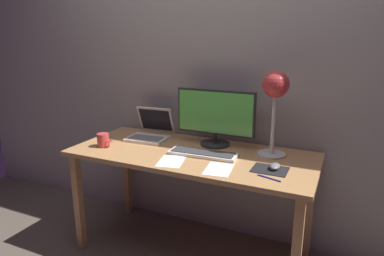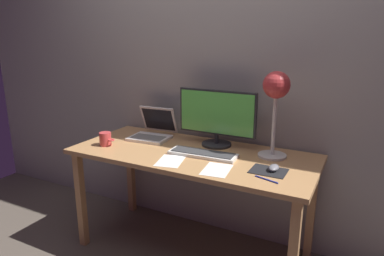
{
  "view_description": "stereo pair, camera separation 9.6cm",
  "coord_description": "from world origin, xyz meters",
  "px_view_note": "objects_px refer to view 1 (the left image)",
  "views": [
    {
      "loc": [
        0.91,
        -1.96,
        1.49
      ],
      "look_at": [
        0.02,
        -0.05,
        0.92
      ],
      "focal_mm": 32.47,
      "sensor_mm": 36.0,
      "label": 1
    },
    {
      "loc": [
        0.99,
        -1.92,
        1.49
      ],
      "look_at": [
        0.02,
        -0.05,
        0.92
      ],
      "focal_mm": 32.47,
      "sensor_mm": 36.0,
      "label": 2
    }
  ],
  "objects_px": {
    "monitor": "(215,116)",
    "coffee_mug": "(103,140)",
    "mouse": "(275,166)",
    "pen": "(269,178)",
    "keyboard_main": "(203,154)",
    "laptop": "(151,129)",
    "desk_lamp": "(275,93)"
  },
  "relations": [
    {
      "from": "mouse",
      "to": "pen",
      "type": "distance_m",
      "value": 0.14
    },
    {
      "from": "pen",
      "to": "laptop",
      "type": "bearing_deg",
      "value": 157.73
    },
    {
      "from": "monitor",
      "to": "keyboard_main",
      "type": "xyz_separation_m",
      "value": [
        0.01,
        -0.24,
        -0.2
      ]
    },
    {
      "from": "laptop",
      "to": "mouse",
      "type": "distance_m",
      "value": 1.01
    },
    {
      "from": "monitor",
      "to": "coffee_mug",
      "type": "relative_size",
      "value": 4.76
    },
    {
      "from": "monitor",
      "to": "desk_lamp",
      "type": "bearing_deg",
      "value": -7.21
    },
    {
      "from": "keyboard_main",
      "to": "laptop",
      "type": "relative_size",
      "value": 1.39
    },
    {
      "from": "desk_lamp",
      "to": "pen",
      "type": "height_order",
      "value": "desk_lamp"
    },
    {
      "from": "laptop",
      "to": "monitor",
      "type": "bearing_deg",
      "value": 3.22
    },
    {
      "from": "keyboard_main",
      "to": "pen",
      "type": "distance_m",
      "value": 0.51
    },
    {
      "from": "coffee_mug",
      "to": "mouse",
      "type": "bearing_deg",
      "value": 3.63
    },
    {
      "from": "desk_lamp",
      "to": "coffee_mug",
      "type": "bearing_deg",
      "value": -164.3
    },
    {
      "from": "keyboard_main",
      "to": "laptop",
      "type": "xyz_separation_m",
      "value": [
        -0.51,
        0.21,
        0.05
      ]
    },
    {
      "from": "monitor",
      "to": "coffee_mug",
      "type": "height_order",
      "value": "monitor"
    },
    {
      "from": "laptop",
      "to": "coffee_mug",
      "type": "distance_m",
      "value": 0.38
    },
    {
      "from": "keyboard_main",
      "to": "coffee_mug",
      "type": "bearing_deg",
      "value": -169.97
    },
    {
      "from": "keyboard_main",
      "to": "laptop",
      "type": "bearing_deg",
      "value": 157.81
    },
    {
      "from": "keyboard_main",
      "to": "mouse",
      "type": "height_order",
      "value": "mouse"
    },
    {
      "from": "mouse",
      "to": "pen",
      "type": "relative_size",
      "value": 0.69
    },
    {
      "from": "monitor",
      "to": "keyboard_main",
      "type": "relative_size",
      "value": 1.24
    },
    {
      "from": "monitor",
      "to": "coffee_mug",
      "type": "distance_m",
      "value": 0.79
    },
    {
      "from": "coffee_mug",
      "to": "pen",
      "type": "distance_m",
      "value": 1.16
    },
    {
      "from": "coffee_mug",
      "to": "desk_lamp",
      "type": "bearing_deg",
      "value": 15.7
    },
    {
      "from": "desk_lamp",
      "to": "pen",
      "type": "xyz_separation_m",
      "value": [
        0.07,
        -0.38,
        -0.4
      ]
    },
    {
      "from": "keyboard_main",
      "to": "coffee_mug",
      "type": "distance_m",
      "value": 0.7
    },
    {
      "from": "keyboard_main",
      "to": "coffee_mug",
      "type": "xyz_separation_m",
      "value": [
        -0.69,
        -0.12,
        0.03
      ]
    },
    {
      "from": "monitor",
      "to": "mouse",
      "type": "distance_m",
      "value": 0.59
    },
    {
      "from": "monitor",
      "to": "mouse",
      "type": "xyz_separation_m",
      "value": [
        0.48,
        -0.28,
        -0.19
      ]
    },
    {
      "from": "laptop",
      "to": "coffee_mug",
      "type": "xyz_separation_m",
      "value": [
        -0.18,
        -0.33,
        -0.02
      ]
    },
    {
      "from": "keyboard_main",
      "to": "pen",
      "type": "xyz_separation_m",
      "value": [
        0.47,
        -0.19,
        -0.01
      ]
    },
    {
      "from": "laptop",
      "to": "desk_lamp",
      "type": "distance_m",
      "value": 0.97
    },
    {
      "from": "desk_lamp",
      "to": "coffee_mug",
      "type": "height_order",
      "value": "desk_lamp"
    }
  ]
}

